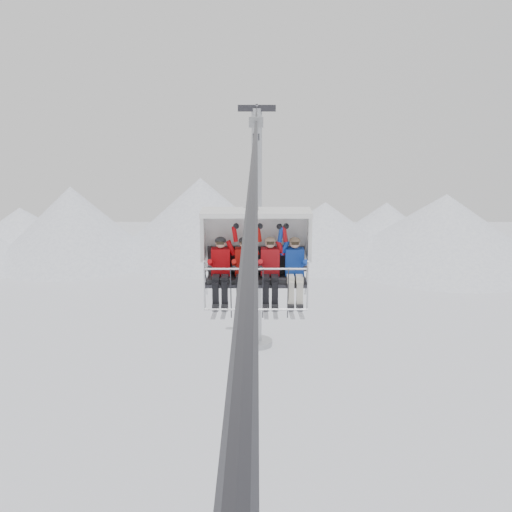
{
  "coord_description": "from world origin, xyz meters",
  "views": [
    {
      "loc": [
        0.02,
        -12.6,
        13.77
      ],
      "look_at": [
        0.0,
        0.0,
        10.68
      ],
      "focal_mm": 45.0,
      "sensor_mm": 36.0,
      "label": 1
    }
  ],
  "objects_px": {
    "skier_far_right": "(295,268)",
    "lift_tower_right": "(257,247)",
    "skier_far_left": "(221,268)",
    "skier_center_left": "(244,268)",
    "skier_center_right": "(270,268)",
    "chairlift_carrier": "(256,244)"
  },
  "relations": [
    {
      "from": "skier_far_right",
      "to": "lift_tower_right",
      "type": "bearing_deg",
      "value": 92.26
    },
    {
      "from": "skier_far_left",
      "to": "skier_center_left",
      "type": "xyz_separation_m",
      "value": [
        0.51,
        0.0,
        0.0
      ]
    },
    {
      "from": "lift_tower_right",
      "to": "skier_far_left",
      "type": "bearing_deg",
      "value": -92.07
    },
    {
      "from": "lift_tower_right",
      "to": "skier_center_right",
      "type": "relative_size",
      "value": 7.99
    },
    {
      "from": "lift_tower_right",
      "to": "skier_center_right",
      "type": "bearing_deg",
      "value": -89.17
    },
    {
      "from": "lift_tower_right",
      "to": "skier_center_right",
      "type": "height_order",
      "value": "lift_tower_right"
    },
    {
      "from": "skier_far_left",
      "to": "skier_center_left",
      "type": "distance_m",
      "value": 0.51
    },
    {
      "from": "skier_far_left",
      "to": "skier_center_right",
      "type": "relative_size",
      "value": 1.0
    },
    {
      "from": "skier_far_left",
      "to": "skier_far_right",
      "type": "distance_m",
      "value": 1.6
    },
    {
      "from": "lift_tower_right",
      "to": "skier_center_left",
      "type": "height_order",
      "value": "lift_tower_right"
    },
    {
      "from": "skier_center_left",
      "to": "skier_center_right",
      "type": "distance_m",
      "value": 0.56
    },
    {
      "from": "chairlift_carrier",
      "to": "skier_far_left",
      "type": "height_order",
      "value": "chairlift_carrier"
    },
    {
      "from": "chairlift_carrier",
      "to": "skier_far_left",
      "type": "relative_size",
      "value": 2.36
    },
    {
      "from": "skier_center_left",
      "to": "chairlift_carrier",
      "type": "bearing_deg",
      "value": 50.11
    },
    {
      "from": "chairlift_carrier",
      "to": "skier_center_left",
      "type": "xyz_separation_m",
      "value": [
        -0.25,
        -0.3,
        -0.47
      ]
    },
    {
      "from": "chairlift_carrier",
      "to": "skier_center_right",
      "type": "relative_size",
      "value": 2.36
    },
    {
      "from": "skier_far_left",
      "to": "lift_tower_right",
      "type": "bearing_deg",
      "value": 87.93
    },
    {
      "from": "lift_tower_right",
      "to": "skier_center_left",
      "type": "relative_size",
      "value": 7.99
    },
    {
      "from": "chairlift_carrier",
      "to": "skier_center_right",
      "type": "distance_m",
      "value": 0.63
    },
    {
      "from": "skier_far_left",
      "to": "skier_center_right",
      "type": "bearing_deg",
      "value": 0.0
    },
    {
      "from": "chairlift_carrier",
      "to": "skier_far_right",
      "type": "distance_m",
      "value": 1.01
    },
    {
      "from": "chairlift_carrier",
      "to": "skier_center_right",
      "type": "bearing_deg",
      "value": -44.86
    }
  ]
}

